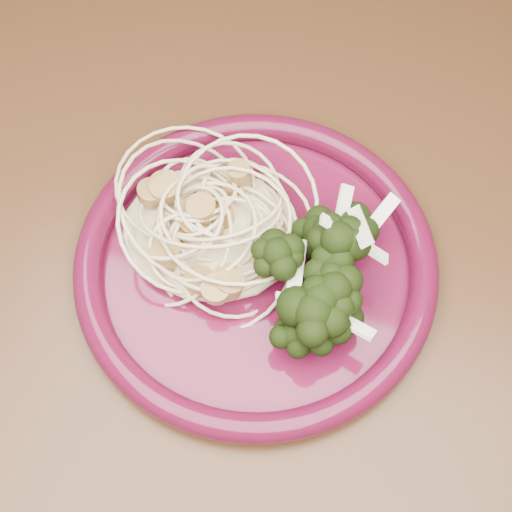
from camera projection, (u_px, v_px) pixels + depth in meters
name	position (u px, v px, depth m)	size (l,w,h in m)	color
dining_table	(373.00, 373.00, 0.59)	(1.20, 0.80, 0.75)	#472814
dinner_plate	(256.00, 263.00, 0.52)	(0.34, 0.34, 0.02)	#510C25
spaghetti_pile	(210.00, 225.00, 0.52)	(0.13, 0.12, 0.03)	beige
scallop_cluster	(207.00, 200.00, 0.49)	(0.11, 0.11, 0.04)	#A47F45
broccoli_pile	(316.00, 289.00, 0.48)	(0.09, 0.14, 0.05)	black
onion_garnish	(320.00, 268.00, 0.46)	(0.06, 0.09, 0.05)	white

